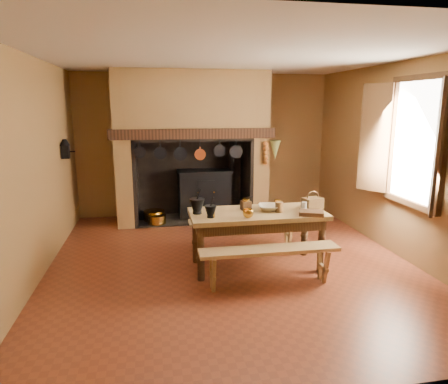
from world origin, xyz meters
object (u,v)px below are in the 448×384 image
object	(u,v)px
mixing_bowl	(269,208)
wicker_basket	(312,202)
work_table	(257,220)
coffee_grinder	(246,205)
iron_range	(205,193)
bench_front	(269,258)

from	to	relation	value
mixing_bowl	wicker_basket	world-z (taller)	wicker_basket
work_table	coffee_grinder	size ratio (longest dim) A/B	9.40
work_table	iron_range	bearing A→B (deg)	97.80
mixing_bowl	wicker_basket	distance (m)	0.63
work_table	coffee_grinder	distance (m)	0.26
coffee_grinder	wicker_basket	distance (m)	0.94
iron_range	coffee_grinder	distance (m)	2.58
work_table	coffee_grinder	bearing A→B (deg)	137.82
mixing_bowl	iron_range	bearing A→B (deg)	101.78
iron_range	mixing_bowl	size ratio (longest dim) A/B	5.19
iron_range	work_table	distance (m)	2.69
mixing_bowl	bench_front	bearing A→B (deg)	-105.75
coffee_grinder	bench_front	bearing A→B (deg)	-88.00
bench_front	coffee_grinder	distance (m)	0.88
coffee_grinder	mixing_bowl	size ratio (longest dim) A/B	0.63
bench_front	coffee_grinder	world-z (taller)	coffee_grinder
work_table	coffee_grinder	xyz separation A→B (m)	(-0.13, 0.12, 0.20)
mixing_bowl	wicker_basket	bearing A→B (deg)	1.37
iron_range	wicker_basket	bearing A→B (deg)	-65.79
bench_front	mixing_bowl	world-z (taller)	mixing_bowl
iron_range	coffee_grinder	world-z (taller)	iron_range
work_table	wicker_basket	xyz separation A→B (m)	(0.81, 0.06, 0.20)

